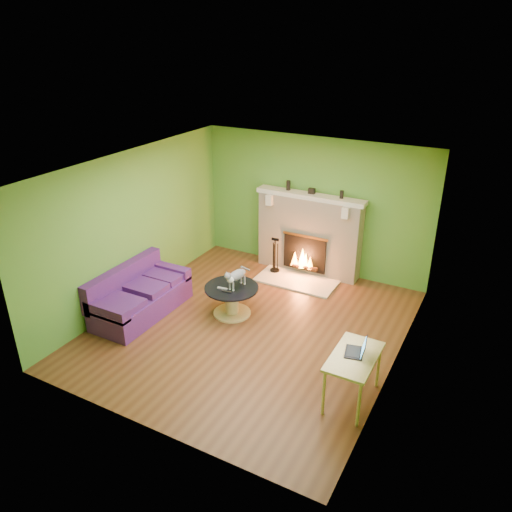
# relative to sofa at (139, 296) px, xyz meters

# --- Properties ---
(floor) EXTENTS (5.00, 5.00, 0.00)m
(floor) POSITION_rel_sofa_xyz_m (1.86, 0.46, -0.30)
(floor) COLOR #552E18
(floor) RESTS_ON ground
(ceiling) EXTENTS (5.00, 5.00, 0.00)m
(ceiling) POSITION_rel_sofa_xyz_m (1.86, 0.46, 2.30)
(ceiling) COLOR white
(ceiling) RESTS_ON wall_back
(wall_back) EXTENTS (5.00, 0.00, 5.00)m
(wall_back) POSITION_rel_sofa_xyz_m (1.86, 2.96, 1.00)
(wall_back) COLOR #4D8F2E
(wall_back) RESTS_ON floor
(wall_front) EXTENTS (5.00, 0.00, 5.00)m
(wall_front) POSITION_rel_sofa_xyz_m (1.86, -2.04, 1.00)
(wall_front) COLOR #4D8F2E
(wall_front) RESTS_ON floor
(wall_left) EXTENTS (0.00, 5.00, 5.00)m
(wall_left) POSITION_rel_sofa_xyz_m (-0.39, 0.46, 1.00)
(wall_left) COLOR #4D8F2E
(wall_left) RESTS_ON floor
(wall_right) EXTENTS (0.00, 5.00, 5.00)m
(wall_right) POSITION_rel_sofa_xyz_m (4.11, 0.46, 1.00)
(wall_right) COLOR #4D8F2E
(wall_right) RESTS_ON floor
(window_frame) EXTENTS (0.00, 1.20, 1.20)m
(window_frame) POSITION_rel_sofa_xyz_m (4.10, -0.44, 1.25)
(window_frame) COLOR silver
(window_frame) RESTS_ON wall_right
(window_pane) EXTENTS (0.00, 1.06, 1.06)m
(window_pane) POSITION_rel_sofa_xyz_m (4.09, -0.44, 1.25)
(window_pane) COLOR white
(window_pane) RESTS_ON wall_right
(fireplace) EXTENTS (2.10, 0.46, 1.58)m
(fireplace) POSITION_rel_sofa_xyz_m (1.86, 2.78, 0.47)
(fireplace) COLOR beige
(fireplace) RESTS_ON floor
(hearth) EXTENTS (1.50, 0.75, 0.03)m
(hearth) POSITION_rel_sofa_xyz_m (1.86, 2.26, -0.29)
(hearth) COLOR beige
(hearth) RESTS_ON floor
(mantel) EXTENTS (2.10, 0.28, 0.08)m
(mantel) POSITION_rel_sofa_xyz_m (1.86, 2.76, 1.24)
(mantel) COLOR beige
(mantel) RESTS_ON fireplace
(sofa) EXTENTS (0.85, 1.76, 0.79)m
(sofa) POSITION_rel_sofa_xyz_m (0.00, 0.00, 0.00)
(sofa) COLOR #441A63
(sofa) RESTS_ON floor
(coffee_table) EXTENTS (0.89, 0.89, 0.50)m
(coffee_table) POSITION_rel_sofa_xyz_m (1.39, 0.68, -0.01)
(coffee_table) COLOR #D4B872
(coffee_table) RESTS_ON floor
(desk) EXTENTS (0.54, 0.92, 0.68)m
(desk) POSITION_rel_sofa_xyz_m (3.81, -0.41, 0.29)
(desk) COLOR #D4B872
(desk) RESTS_ON floor
(cat) EXTENTS (0.31, 0.60, 0.36)m
(cat) POSITION_rel_sofa_xyz_m (1.47, 0.73, 0.38)
(cat) COLOR slate
(cat) RESTS_ON coffee_table
(remote_silver) EXTENTS (0.17, 0.07, 0.02)m
(remote_silver) POSITION_rel_sofa_xyz_m (1.29, 0.56, 0.21)
(remote_silver) COLOR gray
(remote_silver) RESTS_ON coffee_table
(remote_black) EXTENTS (0.16, 0.06, 0.02)m
(remote_black) POSITION_rel_sofa_xyz_m (1.41, 0.50, 0.21)
(remote_black) COLOR black
(remote_black) RESTS_ON coffee_table
(laptop) EXTENTS (0.31, 0.34, 0.22)m
(laptop) POSITION_rel_sofa_xyz_m (3.79, -0.36, 0.49)
(laptop) COLOR black
(laptop) RESTS_ON desk
(fire_tools) EXTENTS (0.19, 0.19, 0.69)m
(fire_tools) POSITION_rel_sofa_xyz_m (1.33, 2.41, 0.07)
(fire_tools) COLOR black
(fire_tools) RESTS_ON hearth
(mantel_vase_left) EXTENTS (0.08, 0.08, 0.18)m
(mantel_vase_left) POSITION_rel_sofa_xyz_m (1.40, 2.79, 1.37)
(mantel_vase_left) COLOR black
(mantel_vase_left) RESTS_ON mantel
(mantel_vase_right) EXTENTS (0.07, 0.07, 0.14)m
(mantel_vase_right) POSITION_rel_sofa_xyz_m (2.44, 2.79, 1.35)
(mantel_vase_right) COLOR black
(mantel_vase_right) RESTS_ON mantel
(mantel_box) EXTENTS (0.12, 0.08, 0.10)m
(mantel_box) POSITION_rel_sofa_xyz_m (1.87, 2.79, 1.33)
(mantel_box) COLOR black
(mantel_box) RESTS_ON mantel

